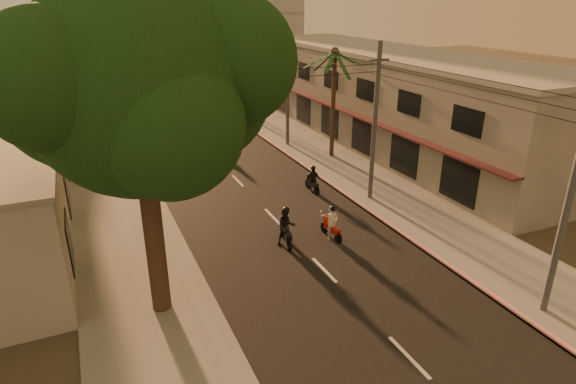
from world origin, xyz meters
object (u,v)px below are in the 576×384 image
(broadleaf_tree, at_px, (148,85))
(scooter_far_a, at_px, (215,141))
(scooter_mid_a, at_px, (286,228))
(scooter_mid_b, at_px, (313,180))
(scooter_red, at_px, (332,224))
(palm_tree, at_px, (335,58))
(scooter_far_b, at_px, (213,109))
(parked_car, at_px, (225,114))

(broadleaf_tree, xyz_separation_m, scooter_far_a, (7.12, 18.91, -7.72))
(scooter_mid_a, relative_size, scooter_mid_b, 1.15)
(scooter_far_a, bearing_deg, scooter_red, -93.01)
(palm_tree, distance_m, scooter_far_b, 17.67)
(scooter_far_a, xyz_separation_m, scooter_far_b, (2.89, 10.78, 0.04))
(scooter_red, height_order, scooter_far_b, scooter_red)
(parked_car, bearing_deg, broadleaf_tree, -116.46)
(scooter_far_a, bearing_deg, scooter_mid_a, -101.06)
(scooter_red, xyz_separation_m, scooter_far_b, (1.66, 27.32, 0.02))
(palm_tree, bearing_deg, scooter_far_a, 146.03)
(scooter_mid_a, xyz_separation_m, scooter_far_a, (1.07, 16.19, -0.14))
(palm_tree, distance_m, scooter_far_a, 11.07)
(broadleaf_tree, height_order, palm_tree, broadleaf_tree)
(scooter_far_a, bearing_deg, broadleaf_tree, -117.89)
(broadleaf_tree, xyz_separation_m, scooter_red, (8.35, 2.37, -7.70))
(scooter_mid_b, bearing_deg, palm_tree, 50.53)
(palm_tree, xyz_separation_m, parked_car, (-3.89, 14.26, -6.52))
(scooter_mid_a, distance_m, parked_car, 25.83)
(broadleaf_tree, distance_m, scooter_red, 11.60)
(scooter_red, distance_m, parked_car, 25.85)
(scooter_red, xyz_separation_m, scooter_far_a, (-1.23, 16.54, -0.02))
(scooter_far_b, bearing_deg, scooter_far_a, -95.58)
(broadleaf_tree, height_order, scooter_red, broadleaf_tree)
(palm_tree, bearing_deg, broadleaf_tree, -136.52)
(palm_tree, height_order, scooter_red, palm_tree)
(scooter_red, bearing_deg, palm_tree, 56.74)
(broadleaf_tree, relative_size, scooter_red, 6.70)
(broadleaf_tree, relative_size, scooter_mid_a, 6.05)
(scooter_red, bearing_deg, scooter_far_a, 89.61)
(palm_tree, bearing_deg, scooter_mid_b, -127.90)
(parked_car, bearing_deg, palm_tree, -80.32)
(palm_tree, relative_size, scooter_red, 4.54)
(scooter_far_a, distance_m, parked_car, 9.89)
(broadleaf_tree, bearing_deg, scooter_far_a, 69.37)
(broadleaf_tree, bearing_deg, scooter_far_b, 71.37)
(broadleaf_tree, distance_m, scooter_mid_a, 10.06)
(parked_car, bearing_deg, scooter_mid_b, -96.98)
(broadleaf_tree, bearing_deg, scooter_mid_a, 24.19)
(scooter_red, bearing_deg, scooter_far_b, 81.88)
(broadleaf_tree, bearing_deg, scooter_red, 15.85)
(palm_tree, xyz_separation_m, scooter_far_b, (-4.61, 15.83, -6.35))
(scooter_mid_a, distance_m, scooter_far_b, 27.26)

